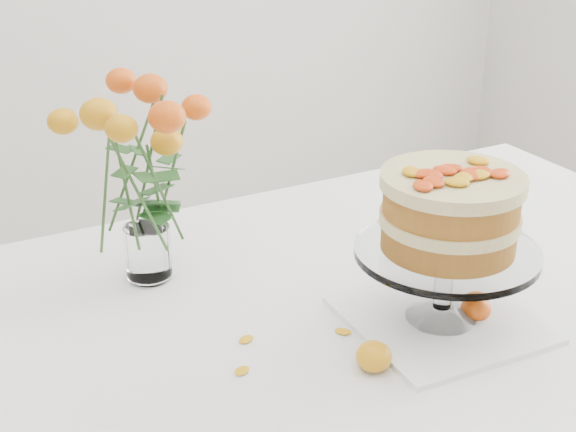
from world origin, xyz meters
name	(u,v)px	position (x,y,z in m)	size (l,w,h in m)	color
table	(370,328)	(0.00, 0.00, 0.67)	(1.43, 0.93, 0.76)	tan
napkin	(440,320)	(0.03, -0.15, 0.76)	(0.27, 0.27, 0.01)	white
cake_stand	(449,220)	(0.03, -0.15, 0.93)	(0.28, 0.28, 0.25)	white
rose_vase	(140,153)	(-0.32, 0.20, 0.99)	(0.27, 0.27, 0.39)	white
loose_rose_near	(374,356)	(-0.13, -0.20, 0.78)	(0.09, 0.05, 0.04)	orange
loose_rose_far	(476,308)	(0.08, -0.16, 0.78)	(0.08, 0.05, 0.04)	#E0450A
stray_petal_a	(343,332)	(-0.12, -0.10, 0.76)	(0.03, 0.02, 0.00)	#E8A20E
stray_petal_b	(412,328)	(-0.02, -0.14, 0.76)	(0.03, 0.02, 0.00)	#E8A20E
stray_petal_c	(449,333)	(0.02, -0.18, 0.76)	(0.03, 0.02, 0.00)	#E8A20E
stray_petal_d	(246,340)	(-0.26, -0.05, 0.76)	(0.03, 0.02, 0.00)	#E8A20E
stray_petal_e	(242,371)	(-0.30, -0.12, 0.76)	(0.03, 0.02, 0.00)	#E8A20E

